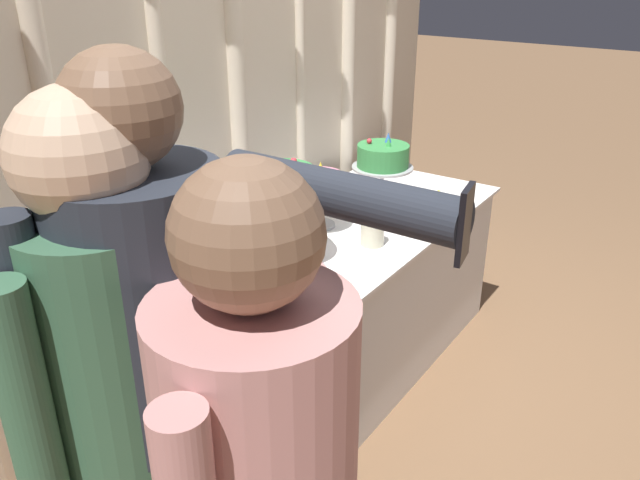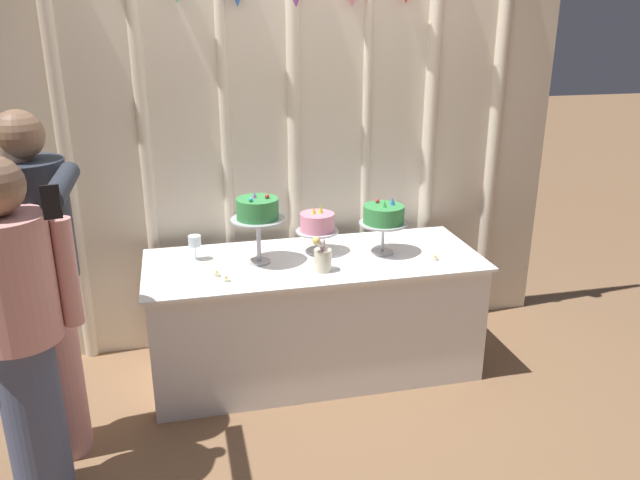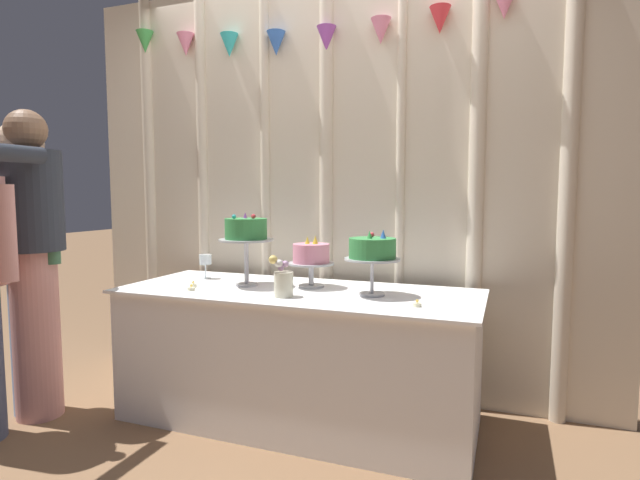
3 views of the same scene
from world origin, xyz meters
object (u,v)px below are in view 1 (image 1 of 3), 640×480
(flower_vase, at_px, (373,226))
(guest_man_dark_suit, at_px, (124,431))
(guest_girl_blue_dress, at_px, (162,414))
(tealight_far_left, at_px, (275,295))
(cake_display_center, at_px, (319,189))
(wine_glass, at_px, (196,261))
(tealight_near_left, at_px, (301,297))
(tealight_near_right, at_px, (438,194))
(cake_table, at_px, (332,308))
(cake_display_rightmost, at_px, (383,159))
(cake_display_leftmost, at_px, (283,187))

(flower_vase, relative_size, guest_man_dark_suit, 0.13)
(guest_girl_blue_dress, relative_size, guest_man_dark_suit, 1.03)
(guest_girl_blue_dress, bearing_deg, tealight_far_left, 22.52)
(cake_display_center, height_order, flower_vase, cake_display_center)
(wine_glass, relative_size, tealight_near_left, 3.54)
(wine_glass, height_order, guest_man_dark_suit, guest_man_dark_suit)
(flower_vase, xyz_separation_m, tealight_near_right, (0.67, 0.01, -0.07))
(cake_table, distance_m, cake_display_rightmost, 0.72)
(cake_display_center, xyz_separation_m, guest_girl_blue_dress, (-1.41, -0.56, 0.04))
(tealight_far_left, distance_m, tealight_near_right, 1.24)
(cake_display_center, distance_m, flower_vase, 0.31)
(cake_display_leftmost, xyz_separation_m, cake_display_center, (0.36, 0.08, -0.13))
(flower_vase, distance_m, tealight_near_right, 0.67)
(cake_display_center, distance_m, tealight_far_left, 0.67)
(cake_display_center, bearing_deg, guest_girl_blue_dress, -158.15)
(tealight_near_right, height_order, guest_man_dark_suit, guest_man_dark_suit)
(guest_girl_blue_dress, bearing_deg, cake_display_leftmost, 24.59)
(cake_table, bearing_deg, guest_man_dark_suit, -163.27)
(cake_table, height_order, tealight_near_right, tealight_near_right)
(tealight_near_left, bearing_deg, cake_display_center, 28.90)
(cake_display_center, bearing_deg, tealight_near_left, -151.10)
(flower_vase, distance_m, guest_man_dark_suit, 1.47)
(cake_display_center, bearing_deg, cake_display_rightmost, -15.13)
(wine_glass, xyz_separation_m, flower_vase, (0.67, -0.33, -0.03))
(tealight_near_left, xyz_separation_m, guest_girl_blue_dress, (-0.84, -0.25, 0.20))
(cake_display_leftmost, relative_size, tealight_near_left, 9.90)
(tealight_near_left, height_order, tealight_near_right, same)
(guest_man_dark_suit, bearing_deg, cake_table, 16.73)
(cake_table, distance_m, wine_glass, 0.82)
(cake_display_rightmost, height_order, tealight_near_right, cake_display_rightmost)
(cake_table, xyz_separation_m, tealight_near_right, (0.67, -0.18, 0.37))
(tealight_near_left, xyz_separation_m, guest_man_dark_suit, (-0.92, -0.22, 0.19))
(guest_girl_blue_dress, bearing_deg, wine_glass, 40.54)
(wine_glass, height_order, tealight_far_left, wine_glass)
(cake_table, bearing_deg, tealight_near_left, -158.00)
(cake_display_rightmost, relative_size, wine_glass, 2.29)
(cake_table, relative_size, guest_man_dark_suit, 1.18)
(cake_table, xyz_separation_m, guest_girl_blue_dress, (-1.37, -0.46, 0.57))
(wine_glass, distance_m, flower_vase, 0.74)
(cake_display_leftmost, relative_size, guest_girl_blue_dress, 0.24)
(cake_display_leftmost, distance_m, tealight_near_right, 1.04)
(tealight_far_left, bearing_deg, cake_display_leftmost, 30.76)
(cake_display_rightmost, distance_m, flower_vase, 0.47)
(cake_display_rightmost, relative_size, flower_vase, 1.59)
(cake_display_leftmost, height_order, tealight_near_left, cake_display_leftmost)
(cake_table, bearing_deg, guest_girl_blue_dress, -161.23)
(cake_display_leftmost, xyz_separation_m, guest_girl_blue_dress, (-1.05, -0.48, -0.09))
(cake_display_rightmost, height_order, flower_vase, cake_display_rightmost)
(flower_vase, height_order, tealight_near_right, flower_vase)
(cake_table, xyz_separation_m, tealight_far_left, (-0.57, -0.13, 0.37))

